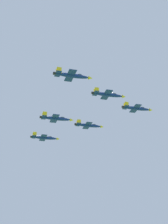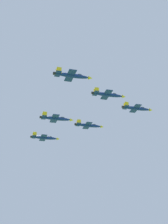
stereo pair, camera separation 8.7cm
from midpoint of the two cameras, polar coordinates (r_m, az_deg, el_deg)
jet_lead at (r=207.16m, az=7.13°, el=0.49°), size 11.25×13.92×3.35m
jet_left_wingman at (r=214.45m, az=0.64°, el=-1.81°), size 10.83×13.42×3.22m
jet_right_wingman at (r=185.44m, az=3.26°, el=2.36°), size 11.23×13.73×3.31m
jet_left_outer at (r=225.30m, az=-5.33°, el=-3.46°), size 11.12×13.88×3.33m
jet_right_outer at (r=165.45m, az=-1.60°, el=4.94°), size 11.41×13.80×3.35m
jet_slot_rear at (r=193.30m, az=-3.78°, el=-0.86°), size 11.10×13.79×3.31m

